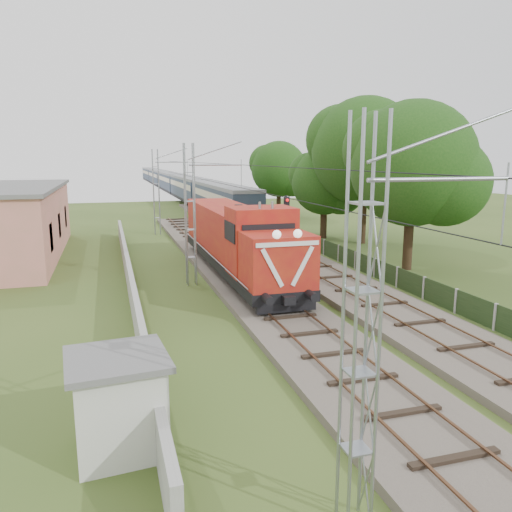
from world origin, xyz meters
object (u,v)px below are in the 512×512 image
object	(u,v)px
coach_rake	(171,181)
relay_hut	(119,403)
locomotive	(237,238)
signal_post	(286,222)

from	to	relation	value
coach_rake	relay_hut	bearing A→B (deg)	-97.76
locomotive	coach_rake	distance (m)	73.98
locomotive	relay_hut	bearing A→B (deg)	-113.24
signal_post	relay_hut	xyz separation A→B (m)	(-10.12, -15.96, -2.18)
signal_post	relay_hut	bearing A→B (deg)	-122.39
locomotive	signal_post	size ratio (longest dim) A/B	3.68
coach_rake	signal_post	distance (m)	75.13
locomotive	signal_post	world-z (taller)	locomotive
locomotive	relay_hut	world-z (taller)	locomotive
coach_rake	relay_hut	world-z (taller)	coach_rake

